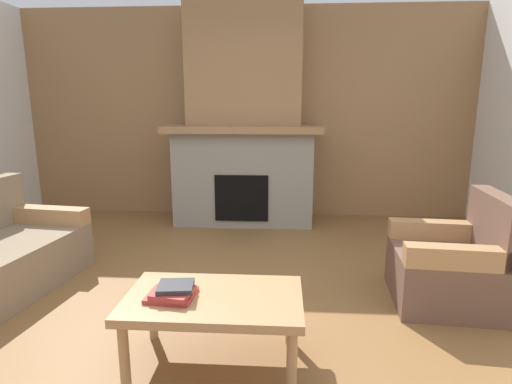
{
  "coord_description": "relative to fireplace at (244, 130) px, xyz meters",
  "views": [
    {
      "loc": [
        0.49,
        -2.51,
        1.49
      ],
      "look_at": [
        0.26,
        0.87,
        0.75
      ],
      "focal_mm": 28.67,
      "sensor_mm": 36.0,
      "label": 1
    }
  ],
  "objects": [
    {
      "name": "ground",
      "position": [
        0.0,
        -2.62,
        -1.16
      ],
      "size": [
        9.0,
        9.0,
        0.0
      ],
      "primitive_type": "plane",
      "color": "brown"
    },
    {
      "name": "wall_back_wood_panel",
      "position": [
        0.0,
        0.38,
        0.19
      ],
      "size": [
        6.0,
        0.12,
        2.7
      ],
      "primitive_type": "cube",
      "color": "#997047",
      "rests_on": "ground"
    },
    {
      "name": "fireplace",
      "position": [
        0.0,
        0.0,
        0.0
      ],
      "size": [
        1.9,
        0.82,
        2.7
      ],
      "color": "gray",
      "rests_on": "ground"
    },
    {
      "name": "armchair",
      "position": [
        1.78,
        -2.15,
        -0.87
      ],
      "size": [
        0.82,
        0.82,
        0.85
      ],
      "color": "brown",
      "rests_on": "ground"
    },
    {
      "name": "coffee_table",
      "position": [
        0.11,
        -3.03,
        -0.79
      ],
      "size": [
        1.0,
        0.6,
        0.43
      ],
      "color": "tan",
      "rests_on": "ground"
    },
    {
      "name": "book_stack_near_edge",
      "position": [
        -0.11,
        -3.07,
        -0.7
      ],
      "size": [
        0.27,
        0.25,
        0.08
      ],
      "color": "#B23833",
      "rests_on": "coffee_table"
    }
  ]
}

